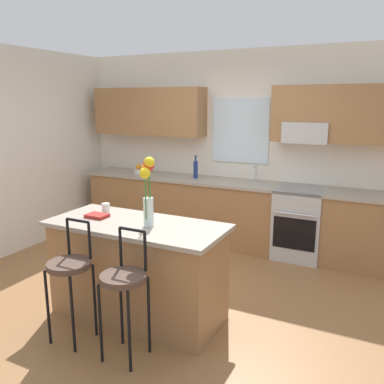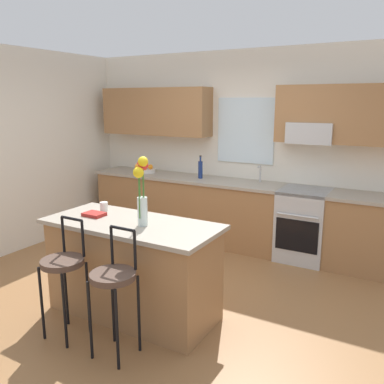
% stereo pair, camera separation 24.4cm
% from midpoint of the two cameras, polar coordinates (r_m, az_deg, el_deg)
% --- Properties ---
extents(ground_plane, '(14.00, 14.00, 0.00)m').
position_cam_midpoint_polar(ground_plane, '(4.41, -1.50, -14.25)').
color(ground_plane, olive).
extents(wall_left, '(0.12, 4.60, 2.70)m').
position_cam_midpoint_polar(wall_left, '(5.91, -21.83, 5.51)').
color(wall_left, silver).
rests_on(wall_left, ground).
extents(back_wall_assembly, '(5.60, 0.50, 2.70)m').
position_cam_midpoint_polar(back_wall_assembly, '(5.73, 8.95, 7.70)').
color(back_wall_assembly, silver).
rests_on(back_wall_assembly, ground).
extents(counter_run, '(4.56, 0.64, 0.92)m').
position_cam_midpoint_polar(counter_run, '(5.67, 7.41, -3.09)').
color(counter_run, '#996B42').
rests_on(counter_run, ground).
extents(sink_faucet, '(0.02, 0.13, 0.23)m').
position_cam_midpoint_polar(sink_faucet, '(5.57, 10.87, 2.79)').
color(sink_faucet, '#B7BABC').
rests_on(sink_faucet, counter_run).
extents(oven_range, '(0.60, 0.64, 0.92)m').
position_cam_midpoint_polar(oven_range, '(5.38, 16.76, -4.49)').
color(oven_range, '#B7BABC').
rests_on(oven_range, ground).
extents(kitchen_island, '(1.66, 0.74, 0.92)m').
position_cam_midpoint_polar(kitchen_island, '(3.88, -6.59, -10.73)').
color(kitchen_island, '#996B42').
rests_on(kitchen_island, ground).
extents(bar_stool_near, '(0.36, 0.36, 1.04)m').
position_cam_midpoint_polar(bar_stool_near, '(3.58, -15.91, -10.26)').
color(bar_stool_near, black).
rests_on(bar_stool_near, ground).
extents(bar_stool_middle, '(0.36, 0.36, 1.04)m').
position_cam_midpoint_polar(bar_stool_middle, '(3.24, -8.87, -12.45)').
color(bar_stool_middle, black).
rests_on(bar_stool_middle, ground).
extents(flower_vase, '(0.13, 0.17, 0.62)m').
position_cam_midpoint_polar(flower_vase, '(3.51, -5.20, 0.96)').
color(flower_vase, silver).
rests_on(flower_vase, kitchen_island).
extents(mug_ceramic, '(0.08, 0.08, 0.09)m').
position_cam_midpoint_polar(mug_ceramic, '(4.13, -10.75, -2.05)').
color(mug_ceramic, silver).
rests_on(mug_ceramic, kitchen_island).
extents(cookbook, '(0.20, 0.15, 0.03)m').
position_cam_midpoint_polar(cookbook, '(3.97, -12.02, -3.12)').
color(cookbook, maroon).
rests_on(cookbook, kitchen_island).
extents(fruit_bowl_oranges, '(0.24, 0.24, 0.13)m').
position_cam_midpoint_polar(fruit_bowl_oranges, '(6.26, -5.20, 3.14)').
color(fruit_bowl_oranges, silver).
rests_on(fruit_bowl_oranges, counter_run).
extents(bottle_olive_oil, '(0.06, 0.06, 0.33)m').
position_cam_midpoint_polar(bottle_olive_oil, '(5.77, 2.42, 3.26)').
color(bottle_olive_oil, navy).
rests_on(bottle_olive_oil, counter_run).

